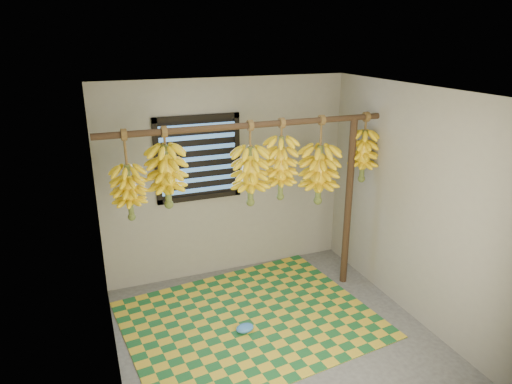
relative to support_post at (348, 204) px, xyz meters
name	(u,v)px	position (x,y,z in m)	size (l,w,h in m)	color
floor	(276,337)	(-1.20, -0.70, -1.00)	(3.00, 3.00, 0.01)	#494949
ceiling	(280,92)	(-1.20, -0.70, 1.40)	(3.00, 3.00, 0.01)	silver
wall_back	(227,179)	(-1.20, 0.80, 0.20)	(3.00, 0.01, 2.40)	gray
wall_left	(105,253)	(-2.71, -0.70, 0.20)	(0.01, 3.00, 2.40)	gray
wall_right	(412,205)	(0.30, -0.70, 0.20)	(0.01, 3.00, 2.40)	gray
window	(198,159)	(-1.55, 0.78, 0.50)	(1.00, 0.04, 1.00)	black
hanging_pole	(250,125)	(-1.20, 0.00, 1.00)	(0.06, 0.06, 3.00)	#3C2619
support_post	(348,204)	(0.00, 0.00, 0.00)	(0.08, 0.08, 2.00)	#3C2619
woven_mat	(250,319)	(-1.34, -0.34, -0.99)	(2.50, 2.00, 0.01)	#1A5929
plastic_bag	(245,328)	(-1.46, -0.52, -0.95)	(0.19, 0.14, 0.08)	#3679CB
banana_bunch_a	(129,192)	(-2.41, 0.00, 0.45)	(0.32, 0.32, 0.87)	brown
banana_bunch_b	(167,176)	(-2.05, 0.00, 0.57)	(0.36, 0.36, 0.79)	brown
banana_bunch_c	(250,176)	(-1.20, 0.00, 0.48)	(0.37, 0.37, 0.88)	brown
banana_bunch_d	(281,168)	(-0.86, 0.00, 0.53)	(0.34, 0.34, 0.86)	brown
banana_bunch_e	(319,174)	(-0.40, 0.00, 0.40)	(0.41, 0.41, 0.97)	brown
banana_bunch_f	(363,156)	(0.15, 0.00, 0.56)	(0.30, 0.30, 0.78)	brown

